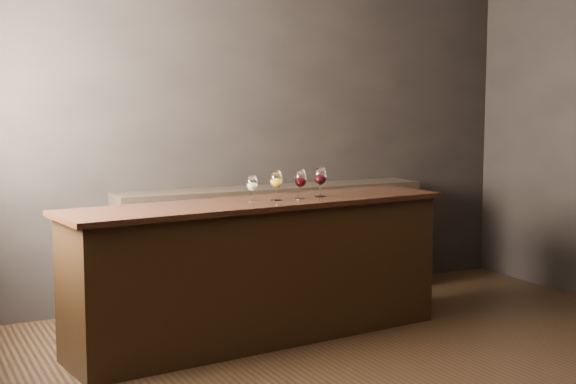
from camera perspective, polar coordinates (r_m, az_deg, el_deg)
name	(u,v)px	position (r m, az deg, el deg)	size (l,w,h in m)	color
ground	(403,375)	(5.10, 8.17, -12.73)	(5.00, 5.00, 0.00)	black
room_shell	(364,78)	(4.78, 5.43, 8.11)	(5.02, 4.52, 2.81)	black
bar_counter	(260,273)	(5.63, -2.01, -5.79)	(2.71, 0.59, 0.95)	black
bar_top	(260,203)	(5.55, -2.03, -0.81)	(2.80, 0.65, 0.04)	black
back_bar_shelf	(273,244)	(6.73, -1.04, -3.69)	(2.68, 0.40, 0.96)	black
glass_white	(252,184)	(5.50, -2.55, 0.56)	(0.08, 0.08, 0.18)	white
glass_amber	(276,180)	(5.56, -0.84, 0.83)	(0.09, 0.09, 0.21)	white
glass_red_a	(300,179)	(5.63, 0.89, 0.91)	(0.09, 0.09, 0.21)	white
glass_red_b	(320,177)	(5.77, 2.32, 1.10)	(0.09, 0.09, 0.22)	white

